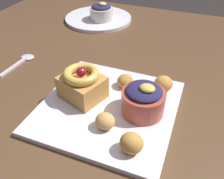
{
  "coord_description": "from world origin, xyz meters",
  "views": [
    {
      "loc": [
        0.1,
        -0.46,
        1.09
      ],
      "look_at": [
        -0.05,
        -0.08,
        0.77
      ],
      "focal_mm": 38.84,
      "sensor_mm": 36.0,
      "label": 1
    }
  ],
  "objects_px": {
    "fritter_extra": "(105,121)",
    "front_plate": "(109,107)",
    "spoon": "(21,61)",
    "back_ramekin": "(102,12)",
    "cake_slice": "(82,84)",
    "fritter_back": "(125,81)",
    "fritter_middle": "(131,143)",
    "back_plate": "(98,18)",
    "berry_ramekin": "(143,100)",
    "fritter_front": "(163,84)"
  },
  "relations": [
    {
      "from": "fritter_extra",
      "to": "front_plate",
      "type": "bearing_deg",
      "value": 106.12
    },
    {
      "from": "spoon",
      "to": "back_ramekin",
      "type": "bearing_deg",
      "value": -13.17
    },
    {
      "from": "cake_slice",
      "to": "fritter_extra",
      "type": "relative_size",
      "value": 2.82
    },
    {
      "from": "fritter_back",
      "to": "fritter_middle",
      "type": "bearing_deg",
      "value": -67.82
    },
    {
      "from": "fritter_extra",
      "to": "spoon",
      "type": "xyz_separation_m",
      "value": [
        -0.33,
        0.16,
        -0.03
      ]
    },
    {
      "from": "fritter_middle",
      "to": "fritter_extra",
      "type": "height_order",
      "value": "fritter_middle"
    },
    {
      "from": "cake_slice",
      "to": "back_plate",
      "type": "bearing_deg",
      "value": 109.92
    },
    {
      "from": "fritter_extra",
      "to": "cake_slice",
      "type": "bearing_deg",
      "value": 140.16
    },
    {
      "from": "fritter_middle",
      "to": "fritter_back",
      "type": "distance_m",
      "value": 0.19
    },
    {
      "from": "cake_slice",
      "to": "berry_ramekin",
      "type": "xyz_separation_m",
      "value": [
        0.14,
        0.0,
        -0.0
      ]
    },
    {
      "from": "berry_ramekin",
      "to": "fritter_middle",
      "type": "distance_m",
      "value": 0.11
    },
    {
      "from": "cake_slice",
      "to": "spoon",
      "type": "relative_size",
      "value": 0.86
    },
    {
      "from": "berry_ramekin",
      "to": "fritter_front",
      "type": "bearing_deg",
      "value": 74.44
    },
    {
      "from": "berry_ramekin",
      "to": "fritter_back",
      "type": "distance_m",
      "value": 0.1
    },
    {
      "from": "fritter_extra",
      "to": "back_ramekin",
      "type": "bearing_deg",
      "value": 114.04
    },
    {
      "from": "back_plate",
      "to": "spoon",
      "type": "distance_m",
      "value": 0.38
    },
    {
      "from": "back_plate",
      "to": "spoon",
      "type": "xyz_separation_m",
      "value": [
        -0.08,
        -0.37,
        -0.0
      ]
    },
    {
      "from": "fritter_back",
      "to": "spoon",
      "type": "xyz_separation_m",
      "value": [
        -0.32,
        0.02,
        -0.02
      ]
    },
    {
      "from": "fritter_front",
      "to": "back_plate",
      "type": "xyz_separation_m",
      "value": [
        -0.33,
        0.37,
        -0.02
      ]
    },
    {
      "from": "fritter_extra",
      "to": "berry_ramekin",
      "type": "bearing_deg",
      "value": 51.45
    },
    {
      "from": "fritter_middle",
      "to": "spoon",
      "type": "height_order",
      "value": "fritter_middle"
    },
    {
      "from": "front_plate",
      "to": "back_ramekin",
      "type": "height_order",
      "value": "back_ramekin"
    },
    {
      "from": "back_ramekin",
      "to": "fritter_back",
      "type": "bearing_deg",
      "value": -59.14
    },
    {
      "from": "spoon",
      "to": "back_plate",
      "type": "bearing_deg",
      "value": -9.16
    },
    {
      "from": "fritter_extra",
      "to": "spoon",
      "type": "height_order",
      "value": "fritter_extra"
    },
    {
      "from": "fritter_front",
      "to": "fritter_middle",
      "type": "relative_size",
      "value": 1.01
    },
    {
      "from": "cake_slice",
      "to": "berry_ramekin",
      "type": "bearing_deg",
      "value": 0.01
    },
    {
      "from": "fritter_middle",
      "to": "fritter_extra",
      "type": "xyz_separation_m",
      "value": [
        -0.06,
        0.04,
        -0.0
      ]
    },
    {
      "from": "fritter_front",
      "to": "fritter_back",
      "type": "relative_size",
      "value": 1.12
    },
    {
      "from": "fritter_middle",
      "to": "front_plate",
      "type": "bearing_deg",
      "value": 129.94
    },
    {
      "from": "fritter_front",
      "to": "back_ramekin",
      "type": "xyz_separation_m",
      "value": [
        -0.31,
        0.35,
        0.01
      ]
    },
    {
      "from": "front_plate",
      "to": "fritter_middle",
      "type": "xyz_separation_m",
      "value": [
        0.08,
        -0.1,
        0.03
      ]
    },
    {
      "from": "berry_ramekin",
      "to": "spoon",
      "type": "xyz_separation_m",
      "value": [
        -0.38,
        0.09,
        -0.04
      ]
    },
    {
      "from": "berry_ramekin",
      "to": "spoon",
      "type": "distance_m",
      "value": 0.39
    },
    {
      "from": "fritter_middle",
      "to": "fritter_back",
      "type": "xyz_separation_m",
      "value": [
        -0.07,
        0.18,
        -0.0
      ]
    },
    {
      "from": "back_plate",
      "to": "fritter_middle",
      "type": "bearing_deg",
      "value": -60.84
    },
    {
      "from": "fritter_middle",
      "to": "cake_slice",
      "type": "bearing_deg",
      "value": 144.58
    },
    {
      "from": "cake_slice",
      "to": "fritter_middle",
      "type": "bearing_deg",
      "value": -35.42
    },
    {
      "from": "fritter_middle",
      "to": "berry_ramekin",
      "type": "bearing_deg",
      "value": 95.03
    },
    {
      "from": "berry_ramekin",
      "to": "back_ramekin",
      "type": "xyz_separation_m",
      "value": [
        -0.28,
        0.44,
        -0.0
      ]
    },
    {
      "from": "berry_ramekin",
      "to": "fritter_back",
      "type": "xyz_separation_m",
      "value": [
        -0.06,
        0.07,
        -0.02
      ]
    },
    {
      "from": "back_plate",
      "to": "back_ramekin",
      "type": "distance_m",
      "value": 0.05
    },
    {
      "from": "fritter_middle",
      "to": "fritter_extra",
      "type": "distance_m",
      "value": 0.07
    },
    {
      "from": "berry_ramekin",
      "to": "back_plate",
      "type": "height_order",
      "value": "berry_ramekin"
    },
    {
      "from": "front_plate",
      "to": "cake_slice",
      "type": "height_order",
      "value": "cake_slice"
    },
    {
      "from": "berry_ramekin",
      "to": "back_plate",
      "type": "relative_size",
      "value": 0.35
    },
    {
      "from": "cake_slice",
      "to": "fritter_front",
      "type": "distance_m",
      "value": 0.19
    },
    {
      "from": "back_ramekin",
      "to": "fritter_front",
      "type": "bearing_deg",
      "value": -48.8
    },
    {
      "from": "front_plate",
      "to": "fritter_front",
      "type": "height_order",
      "value": "fritter_front"
    },
    {
      "from": "back_plate",
      "to": "fritter_back",
      "type": "bearing_deg",
      "value": -57.92
    }
  ]
}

